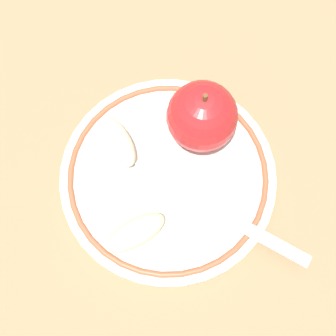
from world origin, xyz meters
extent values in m
plane|color=olive|center=(0.00, 0.00, 0.00)|extent=(2.00, 2.00, 0.00)
cylinder|color=silver|center=(-0.01, 0.02, 0.01)|extent=(0.22, 0.22, 0.01)
torus|color=#975032|center=(-0.01, 0.02, 0.01)|extent=(0.20, 0.20, 0.01)
sphere|color=#B01D1F|center=(0.03, -0.02, 0.05)|extent=(0.07, 0.07, 0.07)
cylinder|color=brown|center=(0.03, -0.02, 0.09)|extent=(0.00, 0.00, 0.01)
ellipsoid|color=beige|center=(-0.06, 0.05, 0.03)|extent=(0.05, 0.06, 0.02)
ellipsoid|color=beige|center=(0.03, 0.06, 0.03)|extent=(0.06, 0.05, 0.02)
cube|color=silver|center=(-0.08, -0.06, 0.02)|extent=(0.07, 0.09, 0.00)
cube|color=silver|center=(-0.04, -0.01, 0.02)|extent=(0.02, 0.02, 0.00)
cube|color=silver|center=(-0.01, 0.02, 0.02)|extent=(0.04, 0.05, 0.00)
cube|color=silver|center=(-0.01, 0.02, 0.02)|extent=(0.04, 0.05, 0.00)
cube|color=silver|center=(-0.02, 0.02, 0.02)|extent=(0.04, 0.05, 0.00)
cube|color=silver|center=(-0.02, 0.03, 0.02)|extent=(0.04, 0.05, 0.00)
camera|label=1|loc=(-0.15, 0.03, 0.46)|focal=50.00mm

